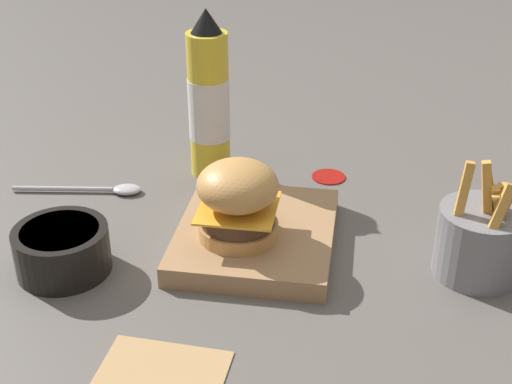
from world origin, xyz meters
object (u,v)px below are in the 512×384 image
(burger, at_px, (238,200))
(spoon, at_px, (105,189))
(ketchup_bottle, at_px, (209,102))
(side_bowl, at_px, (62,249))
(fries_basket, at_px, (480,240))
(serving_board, at_px, (256,235))

(burger, relative_size, spoon, 0.53)
(ketchup_bottle, bearing_deg, side_bowl, 156.88)
(burger, distance_m, fries_basket, 0.29)
(burger, distance_m, side_bowl, 0.22)
(serving_board, height_order, ketchup_bottle, ketchup_bottle)
(fries_basket, bearing_deg, spoon, 76.78)
(burger, bearing_deg, serving_board, -36.43)
(ketchup_bottle, xyz_separation_m, spoon, (-0.09, 0.14, -0.11))
(serving_board, xyz_separation_m, spoon, (0.10, 0.24, -0.01))
(serving_board, relative_size, side_bowl, 1.97)
(ketchup_bottle, distance_m, side_bowl, 0.32)
(serving_board, bearing_deg, burger, 143.57)
(side_bowl, bearing_deg, spoon, 5.06)
(fries_basket, xyz_separation_m, spoon, (0.12, 0.51, -0.04))
(burger, height_order, fries_basket, fries_basket)
(side_bowl, xyz_separation_m, spoon, (0.19, 0.02, -0.02))
(side_bowl, bearing_deg, burger, -71.38)
(ketchup_bottle, bearing_deg, serving_board, -152.14)
(fries_basket, relative_size, spoon, 0.80)
(side_bowl, bearing_deg, fries_basket, -81.57)
(burger, height_order, ketchup_bottle, ketchup_bottle)
(serving_board, relative_size, ketchup_bottle, 0.89)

